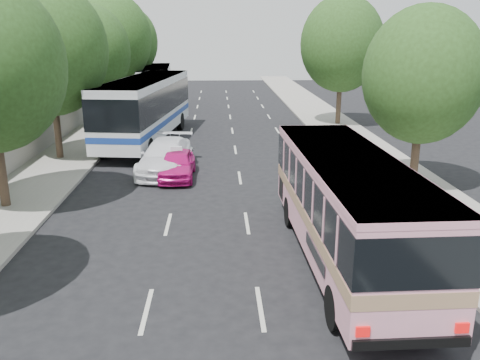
{
  "coord_description": "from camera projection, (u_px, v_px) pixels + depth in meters",
  "views": [
    {
      "loc": [
        -0.03,
        -13.5,
        6.82
      ],
      "look_at": [
        0.75,
        4.2,
        1.6
      ],
      "focal_mm": 38.0,
      "sensor_mm": 36.0,
      "label": 1
    }
  ],
  "objects": [
    {
      "name": "tree_left_f",
      "position": [
        128.0,
        39.0,
        49.15
      ],
      "size": [
        5.88,
        5.88,
        9.16
      ],
      "color": "#38281E",
      "rests_on": "ground"
    },
    {
      "name": "sidewalk_right",
      "position": [
        344.0,
        135.0,
        34.37
      ],
      "size": [
        4.0,
        90.0,
        0.12
      ],
      "primitive_type": "cube",
      "color": "#9E998E",
      "rests_on": "ground"
    },
    {
      "name": "tour_coach_rear",
      "position": [
        155.0,
        83.0,
        46.75
      ],
      "size": [
        3.46,
        12.26,
        3.62
      ],
      "rotation": [
        0.0,
        0.0,
        0.07
      ],
      "color": "white",
      "rests_on": "ground"
    },
    {
      "name": "tree_left_e",
      "position": [
        114.0,
        36.0,
        41.37
      ],
      "size": [
        6.3,
        6.3,
        9.82
      ],
      "color": "#38281E",
      "rests_on": "ground"
    },
    {
      "name": "low_wall",
      "position": [
        61.0,
        124.0,
        33.33
      ],
      "size": [
        0.3,
        90.0,
        1.5
      ],
      "primitive_type": "cube",
      "color": "#9E998E",
      "rests_on": "sidewalk_left"
    },
    {
      "name": "pink_bus",
      "position": [
        347.0,
        198.0,
        14.98
      ],
      "size": [
        2.87,
        10.44,
        3.31
      ],
      "rotation": [
        0.0,
        0.0,
        0.02
      ],
      "color": "pink",
      "rests_on": "ground"
    },
    {
      "name": "tree_right_near",
      "position": [
        426.0,
        71.0,
        21.38
      ],
      "size": [
        5.1,
        5.1,
        7.95
      ],
      "color": "#38281E",
      "rests_on": "ground"
    },
    {
      "name": "white_pickup",
      "position": [
        166.0,
        156.0,
        25.28
      ],
      "size": [
        2.8,
        5.71,
        1.6
      ],
      "primitive_type": "imported",
      "rotation": [
        0.0,
        0.0,
        -0.1
      ],
      "color": "white",
      "rests_on": "ground"
    },
    {
      "name": "tree_left_c",
      "position": [
        50.0,
        45.0,
        26.12
      ],
      "size": [
        6.0,
        6.0,
        9.35
      ],
      "color": "#38281E",
      "rests_on": "ground"
    },
    {
      "name": "taxi_roof_sign",
      "position": [
        177.0,
        148.0,
        24.07
      ],
      "size": [
        0.55,
        0.19,
        0.18
      ],
      "primitive_type": "cube",
      "rotation": [
        0.0,
        0.0,
        -0.01
      ],
      "color": "silver",
      "rests_on": "pink_taxi"
    },
    {
      "name": "pink_taxi",
      "position": [
        177.0,
        164.0,
        24.28
      ],
      "size": [
        1.67,
        4.03,
        1.37
      ],
      "primitive_type": "imported",
      "rotation": [
        0.0,
        0.0,
        -0.01
      ],
      "color": "#CF1279",
      "rests_on": "ground"
    },
    {
      "name": "tree_right_far",
      "position": [
        343.0,
        41.0,
        36.46
      ],
      "size": [
        6.0,
        6.0,
        9.35
      ],
      "color": "#38281E",
      "rests_on": "ground"
    },
    {
      "name": "tree_left_d",
      "position": [
        90.0,
        49.0,
        33.93
      ],
      "size": [
        5.52,
        5.52,
        8.6
      ],
      "color": "#38281E",
      "rests_on": "ground"
    },
    {
      "name": "tour_coach_front",
      "position": [
        146.0,
        104.0,
        31.76
      ],
      "size": [
        4.57,
        13.6,
        3.99
      ],
      "rotation": [
        0.0,
        0.0,
        -0.13
      ],
      "color": "silver",
      "rests_on": "ground"
    },
    {
      "name": "sidewalk_left",
      "position": [
        90.0,
        137.0,
        33.64
      ],
      "size": [
        4.0,
        90.0,
        0.15
      ],
      "primitive_type": "cube",
      "color": "#9E998E",
      "rests_on": "ground"
    },
    {
      "name": "ground",
      "position": [
        221.0,
        273.0,
        14.86
      ],
      "size": [
        120.0,
        120.0,
        0.0
      ],
      "primitive_type": "plane",
      "color": "black",
      "rests_on": "ground"
    }
  ]
}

